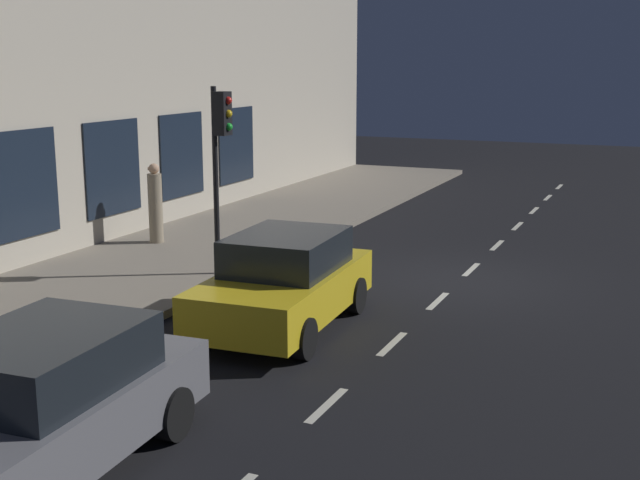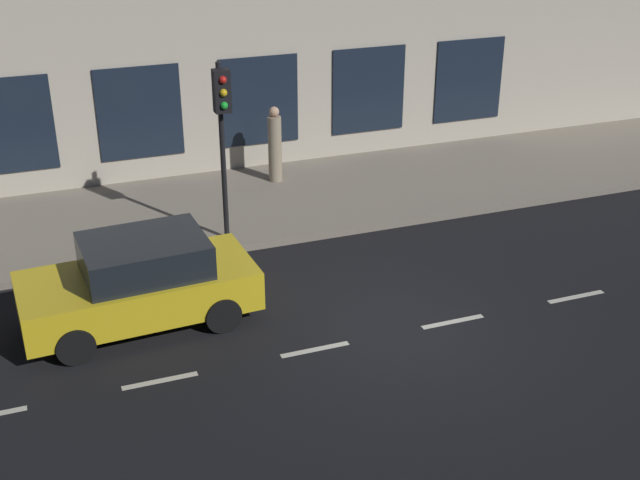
{
  "view_description": "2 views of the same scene",
  "coord_description": "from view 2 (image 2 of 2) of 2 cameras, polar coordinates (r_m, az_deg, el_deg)",
  "views": [
    {
      "loc": [
        -3.96,
        16.03,
        4.36
      ],
      "look_at": [
        2.41,
        1.54,
        0.94
      ],
      "focal_mm": 46.67,
      "sensor_mm": 36.0,
      "label": 1
    },
    {
      "loc": [
        -11.04,
        5.6,
        7.59
      ],
      "look_at": [
        1.76,
        0.86,
        1.13
      ],
      "focal_mm": 46.53,
      "sensor_mm": 36.0,
      "label": 2
    }
  ],
  "objects": [
    {
      "name": "ground_plane",
      "position": [
        14.52,
        5.64,
        -6.32
      ],
      "size": [
        60.0,
        60.0,
        0.0
      ],
      "primitive_type": "plane",
      "color": "black"
    },
    {
      "name": "sidewalk",
      "position": [
        19.67,
        -2.19,
        2.85
      ],
      "size": [
        4.5,
        32.0,
        0.15
      ],
      "color": "gray",
      "rests_on": "ground"
    },
    {
      "name": "building_facade",
      "position": [
        20.93,
        -4.65,
        15.29
      ],
      "size": [
        0.65,
        32.0,
        7.96
      ],
      "color": "beige",
      "rests_on": "ground"
    },
    {
      "name": "lane_centre_line",
      "position": [
        14.93,
        9.12,
        -5.56
      ],
      "size": [
        0.12,
        27.2,
        0.01
      ],
      "color": "beige",
      "rests_on": "ground"
    },
    {
      "name": "traffic_light",
      "position": [
        16.51,
        -6.74,
        8.61
      ],
      "size": [
        0.45,
        0.32,
        3.73
      ],
      "color": "black",
      "rests_on": "sidewalk"
    },
    {
      "name": "parked_car_1",
      "position": [
        14.71,
        -12.26,
        -2.85
      ],
      "size": [
        2.1,
        4.1,
        1.58
      ],
      "rotation": [
        0.0,
        0.0,
        0.06
      ],
      "color": "gold",
      "rests_on": "ground"
    },
    {
      "name": "pedestrian_0",
      "position": [
        20.3,
        -3.12,
        6.46
      ],
      "size": [
        0.44,
        0.44,
        1.87
      ],
      "rotation": [
        0.0,
        0.0,
        5.17
      ],
      "color": "gray",
      "rests_on": "sidewalk"
    }
  ]
}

